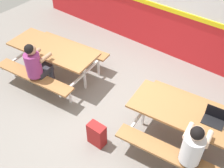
% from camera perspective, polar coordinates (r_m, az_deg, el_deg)
% --- Properties ---
extents(ground_plane, '(10.00, 10.00, 0.02)m').
position_cam_1_polar(ground_plane, '(5.46, 0.01, -4.38)').
color(ground_plane, gray).
extents(accent_backdrop, '(8.00, 0.14, 2.60)m').
position_cam_1_polar(accent_backdrop, '(6.31, 13.04, 15.60)').
color(accent_backdrop, red).
rests_on(accent_backdrop, ground).
extents(picnic_table_left, '(1.98, 1.75, 0.74)m').
position_cam_1_polar(picnic_table_left, '(5.89, -12.04, 6.03)').
color(picnic_table_left, '#9E6B3D').
rests_on(picnic_table_left, ground).
extents(picnic_table_right, '(1.98, 1.75, 0.74)m').
position_cam_1_polar(picnic_table_right, '(4.59, 15.57, -7.27)').
color(picnic_table_right, '#9E6B3D').
rests_on(picnic_table_right, ground).
extents(student_nearer, '(0.39, 0.54, 1.21)m').
position_cam_1_polar(student_nearer, '(5.46, -15.39, 3.92)').
color(student_nearer, '#2D2D38').
rests_on(student_nearer, ground).
extents(student_further, '(0.39, 0.54, 1.21)m').
position_cam_1_polar(student_further, '(4.11, 16.54, -12.44)').
color(student_further, '#2D2D38').
rests_on(student_further, ground).
extents(laptop_dark, '(0.34, 0.25, 0.22)m').
position_cam_1_polar(laptop_dark, '(4.44, 20.48, -6.78)').
color(laptop_dark, black).
rests_on(laptop_dark, picnic_table_right).
extents(backpack_dark, '(0.30, 0.22, 0.44)m').
position_cam_1_polar(backpack_dark, '(4.71, -3.13, -10.39)').
color(backpack_dark, maroon).
rests_on(backpack_dark, ground).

